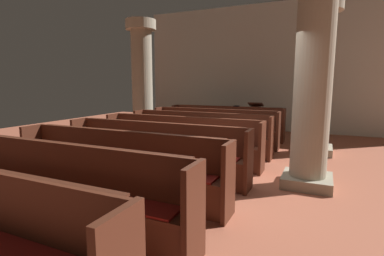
{
  "coord_description": "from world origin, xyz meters",
  "views": [
    {
      "loc": [
        1.62,
        -4.8,
        1.71
      ],
      "look_at": [
        -0.97,
        0.91,
        0.75
      ],
      "focal_mm": 27.28,
      "sensor_mm": 36.0,
      "label": 1
    }
  ],
  "objects_px": {
    "pew_row_1": "(214,126)",
    "pew_row_5": "(116,163)",
    "pew_row_0": "(226,122)",
    "pew_row_6": "(58,185)",
    "pew_row_4": "(154,149)",
    "pillar_far_side": "(142,77)",
    "lectern": "(255,121)",
    "pew_row_2": "(199,132)",
    "pew_row_3": "(180,139)",
    "pillar_aisle_side": "(318,75)",
    "hymn_book": "(236,106)",
    "pillar_aisle_rear": "(314,71)"
  },
  "relations": [
    {
      "from": "pew_row_1",
      "to": "pew_row_5",
      "type": "relative_size",
      "value": 1.0
    },
    {
      "from": "pew_row_0",
      "to": "pew_row_6",
      "type": "height_order",
      "value": "same"
    },
    {
      "from": "pew_row_4",
      "to": "pew_row_6",
      "type": "distance_m",
      "value": 2.12
    },
    {
      "from": "pew_row_5",
      "to": "pillar_far_side",
      "type": "xyz_separation_m",
      "value": [
        -2.55,
        4.52,
        1.38
      ]
    },
    {
      "from": "lectern",
      "to": "pillar_far_side",
      "type": "bearing_deg",
      "value": -149.15
    },
    {
      "from": "pew_row_0",
      "to": "pew_row_1",
      "type": "xyz_separation_m",
      "value": [
        0.0,
        -1.06,
        0.0
      ]
    },
    {
      "from": "pew_row_2",
      "to": "pew_row_3",
      "type": "xyz_separation_m",
      "value": [
        0.0,
        -1.06,
        0.0
      ]
    },
    {
      "from": "pillar_aisle_side",
      "to": "hymn_book",
      "type": "height_order",
      "value": "pillar_aisle_side"
    },
    {
      "from": "pew_row_1",
      "to": "pew_row_0",
      "type": "bearing_deg",
      "value": 90.0
    },
    {
      "from": "pew_row_3",
      "to": "pillar_aisle_side",
      "type": "xyz_separation_m",
      "value": [
        2.6,
        2.19,
        1.38
      ]
    },
    {
      "from": "pew_row_5",
      "to": "lectern",
      "type": "height_order",
      "value": "lectern"
    },
    {
      "from": "pew_row_1",
      "to": "pillar_far_side",
      "type": "relative_size",
      "value": 0.98
    },
    {
      "from": "pillar_far_side",
      "to": "pew_row_3",
      "type": "bearing_deg",
      "value": -43.28
    },
    {
      "from": "pew_row_3",
      "to": "pew_row_6",
      "type": "height_order",
      "value": "same"
    },
    {
      "from": "pew_row_0",
      "to": "pew_row_5",
      "type": "xyz_separation_m",
      "value": [
        0.0,
        -5.3,
        0.0
      ]
    },
    {
      "from": "pillar_aisle_rear",
      "to": "hymn_book",
      "type": "xyz_separation_m",
      "value": [
        -2.32,
        3.78,
        -0.89
      ]
    },
    {
      "from": "hymn_book",
      "to": "pew_row_2",
      "type": "bearing_deg",
      "value": -97.05
    },
    {
      "from": "pew_row_1",
      "to": "pillar_aisle_side",
      "type": "bearing_deg",
      "value": 1.5
    },
    {
      "from": "lectern",
      "to": "hymn_book",
      "type": "relative_size",
      "value": 5.68
    },
    {
      "from": "lectern",
      "to": "hymn_book",
      "type": "height_order",
      "value": "lectern"
    },
    {
      "from": "pew_row_2",
      "to": "pillar_aisle_side",
      "type": "xyz_separation_m",
      "value": [
        2.6,
        1.13,
        1.38
      ]
    },
    {
      "from": "pew_row_4",
      "to": "pew_row_5",
      "type": "xyz_separation_m",
      "value": [
        0.0,
        -1.06,
        0.0
      ]
    },
    {
      "from": "pew_row_2",
      "to": "pillar_aisle_side",
      "type": "height_order",
      "value": "pillar_aisle_side"
    },
    {
      "from": "pew_row_3",
      "to": "hymn_book",
      "type": "distance_m",
      "value": 3.41
    },
    {
      "from": "pew_row_0",
      "to": "pew_row_1",
      "type": "bearing_deg",
      "value": -90.0
    },
    {
      "from": "pew_row_4",
      "to": "pillar_aisle_rear",
      "type": "distance_m",
      "value": 3.01
    },
    {
      "from": "pew_row_2",
      "to": "pillar_far_side",
      "type": "distance_m",
      "value": 3.2
    },
    {
      "from": "pew_row_4",
      "to": "hymn_book",
      "type": "bearing_deg",
      "value": 86.32
    },
    {
      "from": "pew_row_6",
      "to": "hymn_book",
      "type": "distance_m",
      "value": 6.57
    },
    {
      "from": "pew_row_1",
      "to": "pew_row_5",
      "type": "height_order",
      "value": "same"
    },
    {
      "from": "pew_row_5",
      "to": "pillar_far_side",
      "type": "bearing_deg",
      "value": 119.43
    },
    {
      "from": "pew_row_3",
      "to": "hymn_book",
      "type": "bearing_deg",
      "value": 85.16
    },
    {
      "from": "pew_row_1",
      "to": "hymn_book",
      "type": "xyz_separation_m",
      "value": [
        0.29,
        1.25,
        0.48
      ]
    },
    {
      "from": "pew_row_4",
      "to": "pew_row_5",
      "type": "height_order",
      "value": "same"
    },
    {
      "from": "pew_row_1",
      "to": "hymn_book",
      "type": "bearing_deg",
      "value": 77.12
    },
    {
      "from": "hymn_book",
      "to": "pew_row_4",
      "type": "bearing_deg",
      "value": -93.68
    },
    {
      "from": "pew_row_6",
      "to": "lectern",
      "type": "height_order",
      "value": "lectern"
    },
    {
      "from": "pew_row_2",
      "to": "pew_row_1",
      "type": "bearing_deg",
      "value": 90.0
    },
    {
      "from": "pew_row_1",
      "to": "hymn_book",
      "type": "distance_m",
      "value": 1.37
    },
    {
      "from": "pew_row_0",
      "to": "pew_row_6",
      "type": "xyz_separation_m",
      "value": [
        0.0,
        -6.36,
        0.0
      ]
    },
    {
      "from": "pew_row_6",
      "to": "pew_row_2",
      "type": "bearing_deg",
      "value": 90.0
    },
    {
      "from": "pew_row_2",
      "to": "pillar_aisle_rear",
      "type": "height_order",
      "value": "pillar_aisle_rear"
    },
    {
      "from": "pew_row_6",
      "to": "pillar_aisle_side",
      "type": "bearing_deg",
      "value": 64.14
    },
    {
      "from": "pew_row_3",
      "to": "pew_row_5",
      "type": "bearing_deg",
      "value": -90.0
    },
    {
      "from": "pew_row_2",
      "to": "hymn_book",
      "type": "distance_m",
      "value": 2.37
    },
    {
      "from": "pillar_aisle_side",
      "to": "pew_row_6",
      "type": "bearing_deg",
      "value": -115.86
    },
    {
      "from": "pillar_far_side",
      "to": "pew_row_2",
      "type": "bearing_deg",
      "value": -27.75
    },
    {
      "from": "pew_row_2",
      "to": "lectern",
      "type": "relative_size",
      "value": 3.3
    },
    {
      "from": "pew_row_1",
      "to": "pew_row_2",
      "type": "bearing_deg",
      "value": -90.0
    },
    {
      "from": "pillar_aisle_rear",
      "to": "pew_row_4",
      "type": "bearing_deg",
      "value": -166.06
    }
  ]
}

